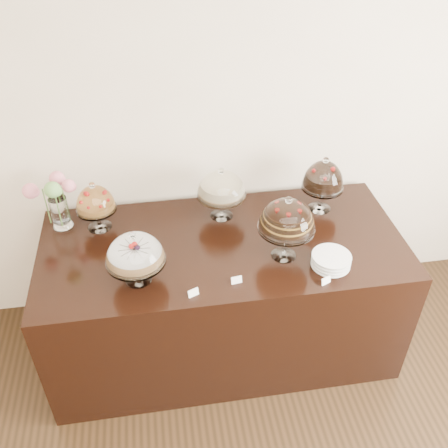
{
  "coord_description": "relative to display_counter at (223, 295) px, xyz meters",
  "views": [
    {
      "loc": [
        -0.56,
        0.16,
        2.83
      ],
      "look_at": [
        -0.21,
        2.4,
        1.08
      ],
      "focal_mm": 40.0,
      "sensor_mm": 36.0,
      "label": 1
    }
  ],
  "objects": [
    {
      "name": "cake_stand_dark_choco",
      "position": [
        0.69,
        0.25,
        0.69
      ],
      "size": [
        0.27,
        0.27,
        0.38
      ],
      "color": "white",
      "rests_on": "display_counter"
    },
    {
      "name": "cake_stand_cheesecake",
      "position": [
        0.03,
        0.27,
        0.67
      ],
      "size": [
        0.31,
        0.31,
        0.35
      ],
      "color": "white",
      "rests_on": "display_counter"
    },
    {
      "name": "price_card_right",
      "position": [
        0.5,
        -0.43,
        0.47
      ],
      "size": [
        0.06,
        0.04,
        0.04
      ],
      "primitive_type": "cube",
      "rotation": [
        -0.21,
        0.0,
        0.41
      ],
      "color": "white",
      "rests_on": "display_counter"
    },
    {
      "name": "cake_stand_choco_layer",
      "position": [
        0.33,
        -0.17,
        0.73
      ],
      "size": [
        0.33,
        0.33,
        0.41
      ],
      "color": "white",
      "rests_on": "display_counter"
    },
    {
      "name": "cake_stand_sugar_sponge",
      "position": [
        -0.51,
        -0.24,
        0.65
      ],
      "size": [
        0.32,
        0.32,
        0.33
      ],
      "color": "white",
      "rests_on": "display_counter"
    },
    {
      "name": "cake_stand_fruit_tart",
      "position": [
        -0.74,
        0.27,
        0.65
      ],
      "size": [
        0.25,
        0.25,
        0.33
      ],
      "color": "white",
      "rests_on": "display_counter"
    },
    {
      "name": "wall_back",
      "position": [
        0.21,
        0.55,
        1.05
      ],
      "size": [
        5.0,
        0.04,
        3.0
      ],
      "primitive_type": "cube",
      "color": "beige",
      "rests_on": "ground"
    },
    {
      "name": "price_card_left",
      "position": [
        -0.22,
        -0.41,
        0.47
      ],
      "size": [
        0.06,
        0.04,
        0.04
      ],
      "primitive_type": "cube",
      "rotation": [
        -0.21,
        0.0,
        0.4
      ],
      "color": "white",
      "rests_on": "display_counter"
    },
    {
      "name": "price_card_extra",
      "position": [
        0.02,
        -0.35,
        0.47
      ],
      "size": [
        0.06,
        0.02,
        0.04
      ],
      "primitive_type": "cube",
      "rotation": [
        -0.21,
        0.0,
        0.14
      ],
      "color": "white",
      "rests_on": "display_counter"
    },
    {
      "name": "display_counter",
      "position": [
        0.0,
        0.0,
        0.0
      ],
      "size": [
        2.2,
        1.0,
        0.9
      ],
      "primitive_type": "cube",
      "color": "black",
      "rests_on": "ground"
    },
    {
      "name": "flower_vase",
      "position": [
        -0.98,
        0.31,
        0.66
      ],
      "size": [
        0.31,
        0.31,
        0.39
      ],
      "color": "white",
      "rests_on": "display_counter"
    },
    {
      "name": "plate_stack",
      "position": [
        0.58,
        -0.3,
        0.49
      ],
      "size": [
        0.22,
        0.22,
        0.07
      ],
      "color": "silver",
      "rests_on": "display_counter"
    }
  ]
}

